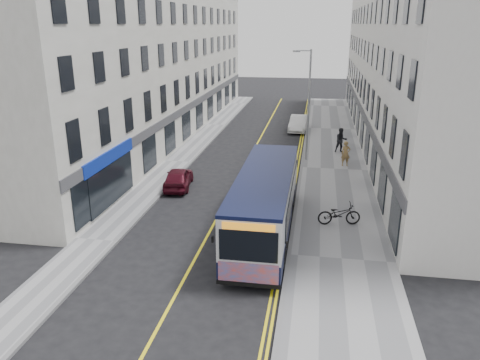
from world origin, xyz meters
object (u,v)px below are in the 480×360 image
(pedestrian_near, at_px, (346,154))
(car_maroon, at_px, (178,178))
(city_bus, at_px, (265,201))
(streetlamp, at_px, (308,102))
(bicycle, at_px, (339,214))
(car_white, at_px, (299,123))
(pedestrian_far, at_px, (341,140))

(pedestrian_near, height_order, car_maroon, pedestrian_near)
(city_bus, height_order, pedestrian_near, city_bus)
(streetlamp, distance_m, pedestrian_near, 4.56)
(city_bus, distance_m, pedestrian_near, 12.75)
(pedestrian_near, relative_size, car_maroon, 0.47)
(city_bus, relative_size, bicycle, 5.04)
(city_bus, xyz_separation_m, pedestrian_near, (4.34, 11.96, -0.70))
(bicycle, bearing_deg, city_bus, 101.96)
(city_bus, distance_m, car_white, 23.31)
(pedestrian_far, bearing_deg, streetlamp, -150.60)
(car_maroon, bearing_deg, pedestrian_far, -143.91)
(bicycle, relative_size, pedestrian_near, 1.21)
(streetlamp, distance_m, bicycle, 12.34)
(pedestrian_near, distance_m, pedestrian_far, 3.63)
(pedestrian_near, bearing_deg, car_white, 97.86)
(city_bus, xyz_separation_m, car_white, (0.52, 23.29, -0.98))
(city_bus, height_order, bicycle, city_bus)
(pedestrian_near, xyz_separation_m, pedestrian_far, (-0.19, 3.62, 0.08))
(pedestrian_far, bearing_deg, car_maroon, -150.17)
(streetlamp, xyz_separation_m, pedestrian_far, (2.65, 2.50, -3.31))
(city_bus, xyz_separation_m, bicycle, (3.55, 1.50, -1.02))
(city_bus, height_order, car_white, city_bus)
(pedestrian_far, relative_size, car_maroon, 0.51)
(bicycle, distance_m, pedestrian_far, 14.11)
(city_bus, relative_size, pedestrian_near, 6.08)
(pedestrian_near, height_order, pedestrian_far, pedestrian_far)
(city_bus, distance_m, pedestrian_far, 16.14)
(streetlamp, distance_m, pedestrian_far, 4.92)
(city_bus, bearing_deg, pedestrian_far, 75.10)
(bicycle, distance_m, pedestrian_near, 10.50)
(pedestrian_near, height_order, car_white, pedestrian_near)
(pedestrian_far, xyz_separation_m, car_white, (-3.63, 7.70, -0.35))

